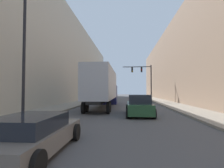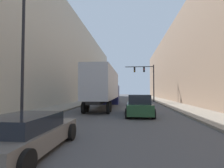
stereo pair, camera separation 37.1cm
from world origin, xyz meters
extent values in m
cube|color=gray|center=(6.74, 30.00, 0.07)|extent=(3.16, 80.00, 0.15)
cube|color=gray|center=(-6.74, 30.00, 0.07)|extent=(3.16, 80.00, 0.15)
cube|color=#846B56|center=(11.32, 30.00, 6.98)|extent=(6.00, 80.00, 13.96)
cube|color=#BCB29E|center=(-11.32, 30.00, 7.64)|extent=(6.00, 80.00, 15.27)
cube|color=#B2B7C1|center=(-2.01, 21.23, 2.68)|extent=(2.43, 10.82, 3.15)
cube|color=black|center=(-2.01, 21.23, 0.95)|extent=(1.21, 10.82, 0.24)
cube|color=navy|center=(-2.01, 28.09, 1.37)|extent=(2.43, 2.89, 2.73)
cylinder|color=black|center=(-3.08, 17.02, 0.50)|extent=(0.25, 1.00, 1.00)
cylinder|color=black|center=(-0.95, 17.02, 0.50)|extent=(0.25, 1.00, 1.00)
cylinder|color=black|center=(-3.08, 18.22, 0.50)|extent=(0.25, 1.00, 1.00)
cylinder|color=black|center=(-0.95, 18.22, 0.50)|extent=(0.25, 1.00, 1.00)
cylinder|color=black|center=(-3.08, 28.09, 0.50)|extent=(0.25, 1.00, 1.00)
cylinder|color=black|center=(-0.95, 28.09, 0.50)|extent=(0.25, 1.00, 1.00)
cube|color=slate|center=(-2.36, 7.63, 0.45)|extent=(1.86, 4.33, 0.56)
cube|color=#1E232D|center=(-2.36, 7.41, 0.96)|extent=(1.64, 2.38, 0.46)
cylinder|color=black|center=(-3.29, 9.09, 0.32)|extent=(0.25, 0.64, 0.64)
cylinder|color=black|center=(-1.43, 9.09, 0.32)|extent=(0.25, 0.64, 0.64)
cylinder|color=black|center=(-1.43, 6.06, 0.32)|extent=(0.25, 0.64, 0.64)
cube|color=#234C2D|center=(1.60, 16.51, 0.58)|extent=(1.85, 4.83, 0.77)
cube|color=#1E232D|center=(1.60, 16.27, 1.31)|extent=(1.63, 2.65, 0.69)
cylinder|color=black|center=(0.68, 18.23, 0.35)|extent=(0.25, 0.70, 0.70)
cylinder|color=black|center=(2.53, 18.23, 0.35)|extent=(0.25, 0.70, 0.70)
cylinder|color=black|center=(0.68, 14.70, 0.35)|extent=(0.25, 0.70, 0.70)
cylinder|color=black|center=(2.53, 14.70, 0.35)|extent=(0.25, 0.70, 0.70)
cylinder|color=black|center=(5.01, 33.59, 3.27)|extent=(0.20, 0.20, 6.53)
cube|color=black|center=(2.50, 33.59, 6.23)|extent=(5.01, 0.12, 0.12)
cube|color=black|center=(3.34, 33.59, 5.72)|extent=(0.30, 0.24, 0.90)
sphere|color=red|center=(3.34, 33.45, 5.72)|extent=(0.18, 0.18, 0.18)
cube|color=black|center=(1.67, 33.59, 5.72)|extent=(0.30, 0.24, 0.90)
sphere|color=gold|center=(1.67, 33.45, 5.44)|extent=(0.18, 0.18, 0.18)
cylinder|color=black|center=(-5.01, 11.34, 3.58)|extent=(0.16, 0.16, 7.16)
camera|label=1|loc=(0.57, 2.26, 1.95)|focal=28.00mm
camera|label=2|loc=(0.94, 2.30, 1.95)|focal=28.00mm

